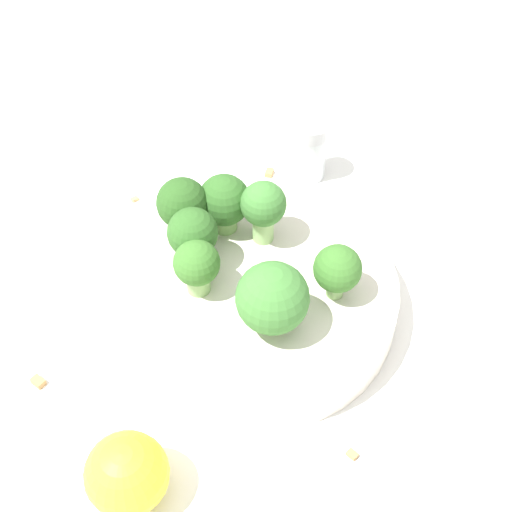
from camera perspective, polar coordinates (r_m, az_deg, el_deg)
ground_plane at (r=0.54m, az=0.00°, el=-4.33°), size 3.00×3.00×0.00m
bowl at (r=0.52m, az=0.00°, el=-3.23°), size 0.20×0.20×0.03m
broccoli_floret_0 at (r=0.52m, az=0.59°, el=3.92°), size 0.03×0.03×0.05m
broccoli_floret_1 at (r=0.53m, az=-2.25°, el=4.43°), size 0.04×0.04×0.05m
broccoli_floret_2 at (r=0.46m, az=1.32°, el=-3.45°), size 0.05×0.05×0.06m
broccoli_floret_3 at (r=0.49m, az=6.53°, el=-1.11°), size 0.03×0.03×0.04m
broccoli_floret_4 at (r=0.52m, az=-5.90°, el=4.07°), size 0.04×0.04×0.05m
broccoli_floret_5 at (r=0.50m, az=-5.08°, el=1.62°), size 0.04×0.04×0.05m
broccoli_floret_6 at (r=0.49m, az=-4.75°, el=-0.75°), size 0.03×0.03×0.04m
pepper_shaker at (r=0.62m, az=4.36°, el=8.48°), size 0.03×0.03×0.06m
lemon_wedge at (r=0.45m, az=-10.28°, el=-16.78°), size 0.05×0.05×0.05m
almond_crumb_0 at (r=0.47m, az=7.73°, el=-15.36°), size 0.01×0.01×0.01m
almond_crumb_2 at (r=0.64m, az=1.08°, el=6.83°), size 0.01×0.01×0.01m
almond_crumb_3 at (r=0.62m, az=-9.70°, el=4.60°), size 0.01×0.01×0.01m
almond_crumb_4 at (r=0.52m, az=-17.08°, el=-9.47°), size 0.01×0.01×0.01m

